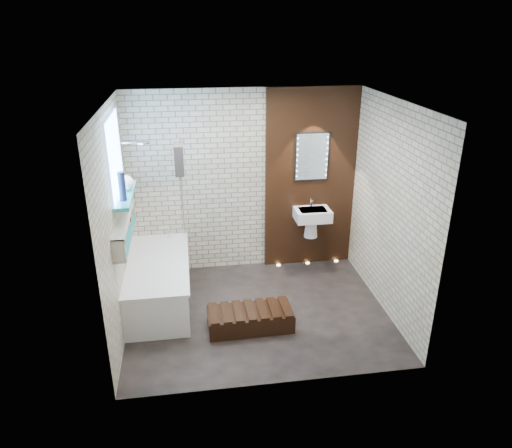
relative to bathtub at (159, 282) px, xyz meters
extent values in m
plane|color=black|center=(1.22, -0.45, -0.29)|extent=(3.20, 3.20, 0.00)
cube|color=#B2A78D|center=(1.22, 0.85, 1.01)|extent=(3.20, 0.04, 2.60)
cube|color=#B2A78D|center=(1.22, -1.75, 1.01)|extent=(3.20, 0.04, 2.60)
cube|color=#B2A78D|center=(-0.38, -0.45, 1.01)|extent=(0.04, 2.60, 2.60)
cube|color=#B2A78D|center=(2.82, -0.45, 1.01)|extent=(0.04, 2.60, 2.60)
plane|color=white|center=(1.22, -0.45, 2.31)|extent=(3.20, 3.20, 0.00)
cube|color=black|center=(2.17, 0.82, 1.01)|extent=(1.30, 0.06, 2.60)
cube|color=#7FADE0|center=(-0.36, -0.10, 1.71)|extent=(0.03, 1.00, 0.90)
cube|color=teal|center=(-0.29, -0.10, 1.24)|extent=(0.18, 1.00, 0.04)
cube|color=teal|center=(-0.31, -0.30, 0.79)|extent=(0.14, 1.30, 0.03)
cube|color=#B2A899|center=(-0.31, -0.30, 1.02)|extent=(0.14, 1.30, 0.03)
cube|color=#B2A899|center=(-0.31, -0.94, 0.91)|extent=(0.14, 0.03, 0.26)
cube|color=#B2A899|center=(-0.31, 0.33, 0.91)|extent=(0.14, 0.03, 0.26)
cube|color=white|center=(0.00, 0.00, -0.02)|extent=(0.75, 1.70, 0.55)
cube|color=white|center=(0.00, 0.00, 0.27)|extent=(0.79, 1.74, 0.03)
cylinder|color=silver|center=(0.15, 0.73, 0.35)|extent=(0.04, 0.04, 0.12)
cube|color=white|center=(0.35, 0.44, 0.99)|extent=(0.01, 0.78, 1.40)
cube|color=black|center=(0.35, 0.20, 1.56)|extent=(0.11, 0.28, 0.37)
cylinder|color=silver|center=(-0.08, 0.50, 1.71)|extent=(0.18, 0.18, 0.02)
cube|color=white|center=(2.17, 0.61, 0.56)|extent=(0.50, 0.36, 0.16)
cone|color=white|center=(2.17, 0.66, 0.34)|extent=(0.20, 0.20, 0.28)
cylinder|color=silver|center=(2.17, 0.71, 0.71)|extent=(0.03, 0.03, 0.14)
cube|color=black|center=(2.17, 0.78, 1.36)|extent=(0.50, 0.02, 0.70)
cube|color=silver|center=(2.17, 0.77, 1.36)|extent=(0.45, 0.01, 0.65)
cube|color=black|center=(1.09, -0.75, -0.18)|extent=(1.01, 0.47, 0.22)
cylinder|color=#A55D19|center=(-0.31, -0.57, 0.87)|extent=(0.06, 0.06, 0.11)
cylinder|color=maroon|center=(-0.31, 0.14, 0.88)|extent=(0.06, 0.06, 0.14)
cylinder|color=#131D36|center=(-0.28, -0.34, 1.42)|extent=(0.08, 0.08, 0.33)
sphere|color=white|center=(-0.28, 0.01, 1.35)|extent=(0.18, 0.18, 0.18)
cylinder|color=#FFD899|center=(1.72, 0.75, -0.29)|extent=(0.06, 0.06, 0.01)
cylinder|color=#FFD899|center=(2.17, 0.75, -0.29)|extent=(0.06, 0.06, 0.01)
cylinder|color=#FFD899|center=(2.62, 0.75, -0.29)|extent=(0.06, 0.06, 0.01)
camera|label=1|loc=(0.44, -5.54, 3.12)|focal=33.75mm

